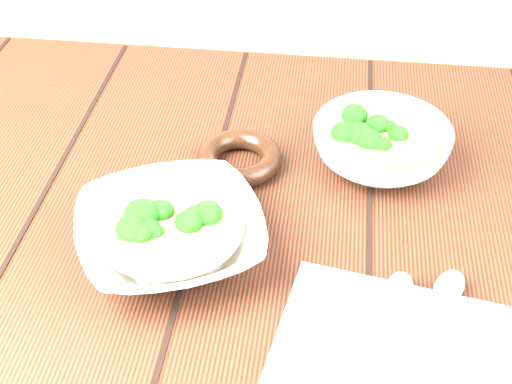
# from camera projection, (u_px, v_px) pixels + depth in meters

# --- Properties ---
(table) EXTENTS (1.20, 0.80, 0.75)m
(table) POSITION_uv_depth(u_px,v_px,m) (221.00, 286.00, 0.92)
(table) COLOR black
(table) RESTS_ON ground
(soup_bowl_front) EXTENTS (0.27, 0.27, 0.06)m
(soup_bowl_front) POSITION_uv_depth(u_px,v_px,m) (171.00, 234.00, 0.79)
(soup_bowl_front) COLOR silver
(soup_bowl_front) RESTS_ON table
(soup_bowl_back) EXTENTS (0.20, 0.20, 0.06)m
(soup_bowl_back) POSITION_uv_depth(u_px,v_px,m) (381.00, 144.00, 0.91)
(soup_bowl_back) COLOR silver
(soup_bowl_back) RESTS_ON table
(trivet) EXTENTS (0.12, 0.12, 0.03)m
(trivet) POSITION_uv_depth(u_px,v_px,m) (239.00, 158.00, 0.91)
(trivet) COLOR black
(trivet) RESTS_ON table
(napkin) EXTENTS (0.26, 0.22, 0.01)m
(napkin) POSITION_uv_depth(u_px,v_px,m) (392.00, 357.00, 0.68)
(napkin) COLOR beige
(napkin) RESTS_ON table
(spoon_left) EXTENTS (0.06, 0.19, 0.01)m
(spoon_left) POSITION_uv_depth(u_px,v_px,m) (390.00, 315.00, 0.71)
(spoon_left) COLOR #A09D8D
(spoon_left) RESTS_ON napkin
(spoon_right) EXTENTS (0.09, 0.18, 0.01)m
(spoon_right) POSITION_uv_depth(u_px,v_px,m) (437.00, 310.00, 0.72)
(spoon_right) COLOR #A09D8D
(spoon_right) RESTS_ON napkin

